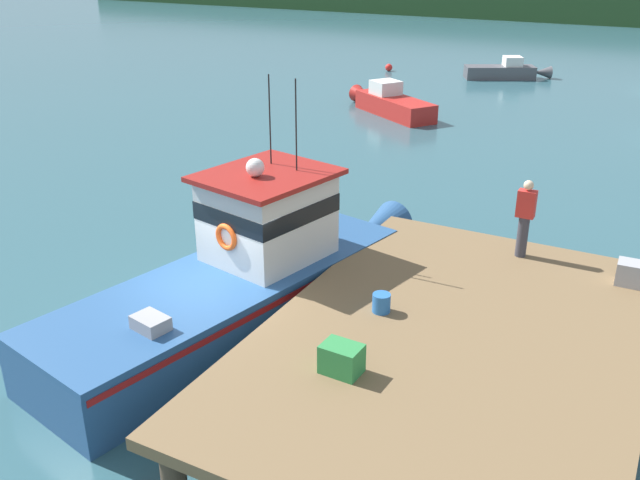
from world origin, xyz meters
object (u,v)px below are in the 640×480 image
object	(u,v)px
deckhand_by_the_boat	(525,217)
mooring_buoy_inshore	(389,67)
main_fishing_boat	(247,275)
crate_single_far	(342,359)
moored_boat_far_left	(390,103)
bait_bucket	(381,303)
crate_single_by_cleat	(633,274)
moored_boat_far_right	(506,71)

from	to	relation	value
deckhand_by_the_boat	mooring_buoy_inshore	world-z (taller)	deckhand_by_the_boat
main_fishing_boat	crate_single_far	xyz separation A→B (m)	(3.31, -2.41, 0.43)
moored_boat_far_left	bait_bucket	bearing A→B (deg)	-67.64
bait_bucket	moored_boat_far_left	bearing A→B (deg)	112.36
crate_single_by_cleat	moored_boat_far_left	world-z (taller)	crate_single_by_cleat
bait_bucket	deckhand_by_the_boat	world-z (taller)	deckhand_by_the_boat
moored_boat_far_left	moored_boat_far_right	size ratio (longest dim) A/B	1.12
main_fishing_boat	deckhand_by_the_boat	xyz separation A→B (m)	(4.69, 3.09, 1.05)
crate_single_by_cleat	moored_boat_far_left	distance (m)	19.21
main_fishing_boat	moored_boat_far_right	size ratio (longest dim) A/B	2.17
moored_boat_far_right	mooring_buoy_inshore	size ratio (longest dim) A/B	11.04
bait_bucket	moored_boat_far_right	distance (m)	29.79
main_fishing_boat	crate_single_by_cleat	xyz separation A→B (m)	(6.86, 2.78, 0.42)
bait_bucket	main_fishing_boat	bearing A→B (deg)	172.32
crate_single_by_cleat	moored_boat_far_right	size ratio (longest dim) A/B	0.13
crate_single_far	moored_boat_far_right	bearing A→B (deg)	99.92
main_fishing_boat	bait_bucket	xyz separation A→B (m)	(3.09, -0.42, 0.36)
crate_single_by_cleat	deckhand_by_the_boat	size ratio (longest dim) A/B	0.37
bait_bucket	moored_boat_far_left	size ratio (longest dim) A/B	0.07
main_fishing_boat	bait_bucket	world-z (taller)	main_fishing_boat
mooring_buoy_inshore	bait_bucket	bearing A→B (deg)	-67.37
bait_bucket	mooring_buoy_inshore	distance (m)	30.84
crate_single_far	deckhand_by_the_boat	bearing A→B (deg)	75.96
moored_boat_far_right	main_fishing_boat	bearing A→B (deg)	-85.71
moored_boat_far_right	crate_single_far	bearing A→B (deg)	-80.08
moored_boat_far_left	mooring_buoy_inshore	xyz separation A→B (m)	(-4.21, 9.83, -0.27)
main_fishing_boat	crate_single_far	distance (m)	4.12
crate_single_far	deckhand_by_the_boat	xyz separation A→B (m)	(1.38, 5.50, 0.63)
moored_boat_far_left	mooring_buoy_inshore	size ratio (longest dim) A/B	12.37
main_fishing_boat	bait_bucket	bearing A→B (deg)	-7.68
crate_single_by_cleat	crate_single_far	distance (m)	6.29
crate_single_by_cleat	mooring_buoy_inshore	xyz separation A→B (m)	(-15.63, 25.25, -1.21)
crate_single_by_cleat	crate_single_far	xyz separation A→B (m)	(-3.55, -5.19, 0.01)
deckhand_by_the_boat	crate_single_by_cleat	bearing A→B (deg)	-8.09
moored_boat_far_right	crate_single_by_cleat	bearing A→B (deg)	-70.94
crate_single_far	moored_boat_far_left	distance (m)	22.08
crate_single_by_cleat	bait_bucket	distance (m)	4.94
bait_bucket	mooring_buoy_inshore	xyz separation A→B (m)	(-11.86, 28.45, -1.16)
crate_single_far	moored_boat_far_right	world-z (taller)	crate_single_far
main_fishing_boat	mooring_buoy_inshore	bearing A→B (deg)	107.37
main_fishing_boat	deckhand_by_the_boat	bearing A→B (deg)	33.39
bait_bucket	crate_single_far	bearing A→B (deg)	-83.81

